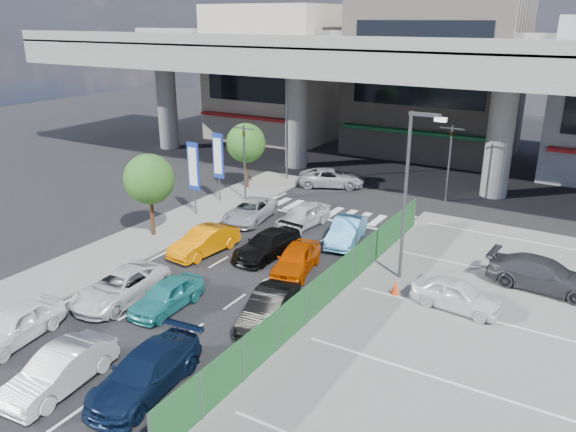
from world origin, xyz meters
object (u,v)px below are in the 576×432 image
Objects in this scene: parked_sedan_dgrey at (543,274)px; traffic_cone at (395,287)px; street_lamp_right at (410,183)px; hatch_white_back_mid at (60,370)px; traffic_light_right at (451,144)px; taxi_teal_mid at (167,295)px; sedan_white_mid_left at (120,286)px; wagon_silver_front_left at (250,211)px; sedan_white_front_mid at (303,216)px; taxi_orange_left at (204,241)px; signboard_far at (218,158)px; minivan_navy_back at (145,372)px; tree_far at (246,143)px; van_white_back_left at (15,325)px; taxi_orange_right at (296,259)px; crossing_wagon_silver at (332,178)px; tree_near at (149,179)px; kei_truck_front_right at (347,231)px; parked_sedan_white at (457,294)px; hatch_black_mid_right at (269,307)px; street_lamp_left at (289,118)px; sedan_black_mid at (267,245)px; traffic_light_left at (244,144)px.

parked_sedan_dgrey reaches higher than traffic_cone.
hatch_white_back_mid is at bearing -116.74° from street_lamp_right.
taxi_teal_mid is (-6.00, -20.99, -3.29)m from traffic_light_right.
wagon_silver_front_left is (-0.94, 11.44, -0.03)m from sedan_white_mid_left.
traffic_cone is at bearing -27.33° from sedan_white_front_mid.
taxi_orange_left reaches higher than wagon_silver_front_left.
minivan_navy_back is at bearing -59.57° from signboard_far.
tree_far is 21.90m from van_white_back_left.
taxi_orange_right reaches higher than crossing_wagon_silver.
tree_near is 1.06× the size of wagon_silver_front_left.
minivan_navy_back is at bearing -113.87° from traffic_cone.
parked_sedan_dgrey is at bearing 46.07° from hatch_white_back_mid.
kei_truck_front_right is 0.87× the size of crossing_wagon_silver.
minivan_navy_back is at bearing -96.25° from traffic_light_right.
traffic_cone is (-2.69, -0.12, -0.30)m from parked_sedan_white.
taxi_orange_right and sedan_white_front_mid have the same top height.
hatch_white_back_mid reaches higher than hatch_black_mid_right.
crossing_wagon_silver is (-5.65, 9.44, -0.02)m from kei_truck_front_right.
kei_truck_front_right is 11.00m from crossing_wagon_silver.
hatch_black_mid_right is at bearing 138.40° from parked_sedan_dgrey.
taxi_orange_right is at bearing -157.93° from street_lamp_right.
parked_sedan_white reaches higher than crossing_wagon_silver.
street_lamp_left is 13.66m from kei_truck_front_right.
tree_far is 1.08× the size of sedan_black_mid.
van_white_back_left is 0.89× the size of wagon_silver_front_left.
van_white_back_left is 15.77m from traffic_cone.
signboard_far is 19.11m from parked_sedan_white.
taxi_teal_mid is at bearing -174.08° from hatch_black_mid_right.
kei_truck_front_right is (0.49, 4.71, 0.00)m from taxi_orange_right.
tree_near is 1.00× the size of crossing_wagon_silver.
hatch_white_back_mid is at bearing -101.23° from traffic_light_right.
hatch_black_mid_right is at bearing -51.61° from traffic_light_left.
hatch_black_mid_right reaches higher than sedan_black_mid.
traffic_light_left is 1.08× the size of tree_near.
street_lamp_left is at bearing 55.75° from parked_sedan_white.
street_lamp_left is at bearing 138.37° from street_lamp_right.
signboard_far is at bearing -148.57° from traffic_light_right.
van_white_back_left is 1.00× the size of taxi_orange_right.
sedan_white_front_mid reaches higher than traffic_cone.
taxi_teal_mid is 0.93× the size of sedan_white_front_mid.
street_lamp_right reaches higher than traffic_cone.
signboard_far reaches higher than wagon_silver_front_left.
van_white_back_left is at bearing -135.50° from traffic_cone.
signboard_far is 12.39m from taxi_orange_right.
sedan_black_mid is (0.62, 6.95, -0.00)m from taxi_teal_mid.
minivan_navy_back is at bearing -63.48° from tree_far.
tree_far is at bearing 122.62° from traffic_light_left.
minivan_navy_back is at bearing -75.80° from wagon_silver_front_left.
wagon_silver_front_left is (-6.46, 15.55, -0.06)m from minivan_navy_back.
street_lamp_left is at bearing 123.79° from kei_truck_front_right.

